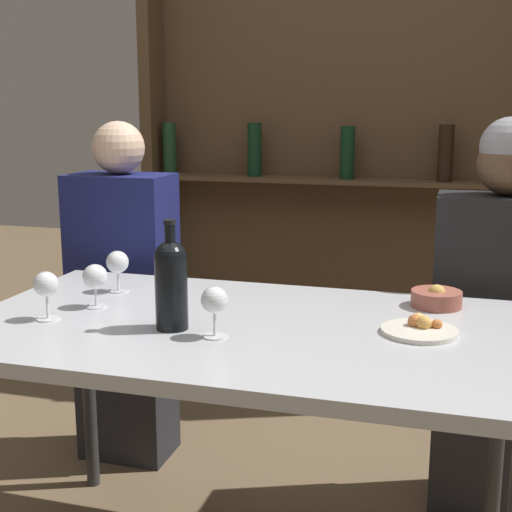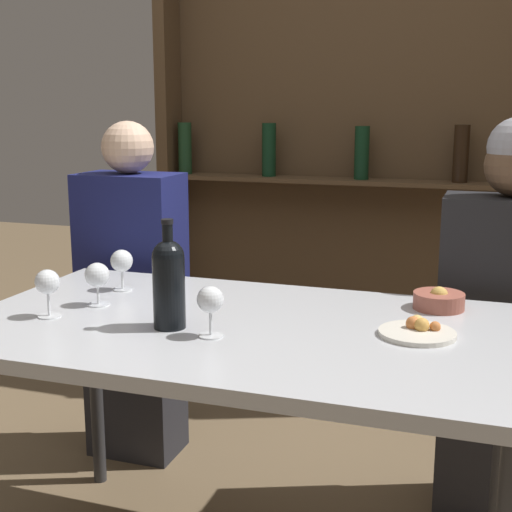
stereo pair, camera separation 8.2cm
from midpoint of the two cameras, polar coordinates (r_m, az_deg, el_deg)
dining_table at (r=1.85m, az=-2.38°, el=-7.20°), size 1.44×0.84×0.75m
wine_rack_wall at (r=3.40m, az=6.84°, el=10.29°), size 2.00×0.21×2.39m
wine_bottle at (r=1.77m, az=-8.13°, el=-1.97°), size 0.08×0.08×0.27m
wine_glass_0 at (r=2.00m, az=-13.90°, el=-1.73°), size 0.07×0.07×0.12m
wine_glass_1 at (r=2.16m, az=-12.09°, el=-0.60°), size 0.07×0.07×0.12m
wine_glass_2 at (r=1.70m, az=-4.72°, el=-3.68°), size 0.07×0.07×0.13m
wine_glass_3 at (r=1.92m, az=-17.63°, el=-2.31°), size 0.07×0.07×0.13m
food_plate_0 at (r=1.78m, az=11.70°, el=-5.72°), size 0.19×0.19×0.04m
snack_bowl at (r=2.02m, az=13.11°, el=-3.30°), size 0.14×0.14×0.06m
seated_person_left at (r=2.66m, az=-11.34°, el=-3.75°), size 0.36×0.22×1.24m
seated_person_right at (r=2.37m, az=17.77°, el=-5.61°), size 0.40×0.22×1.26m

